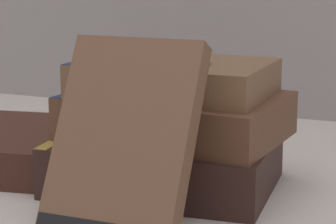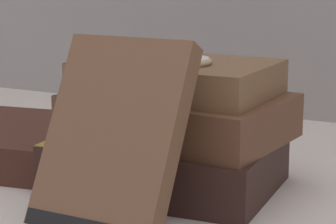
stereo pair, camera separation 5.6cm
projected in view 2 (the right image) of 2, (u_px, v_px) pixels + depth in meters
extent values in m
plane|color=beige|center=(135.00, 193.00, 0.62)|extent=(3.00, 3.00, 0.00)
cube|color=#331E19|center=(167.00, 163.00, 0.63)|extent=(0.20, 0.15, 0.04)
cube|color=olive|center=(81.00, 152.00, 0.67)|extent=(0.02, 0.14, 0.05)
cube|color=brown|center=(179.00, 116.00, 0.63)|extent=(0.19, 0.14, 0.04)
cube|color=navy|center=(102.00, 106.00, 0.67)|extent=(0.02, 0.13, 0.04)
cube|color=brown|center=(178.00, 78.00, 0.62)|extent=(0.17, 0.12, 0.03)
cube|color=navy|center=(105.00, 72.00, 0.66)|extent=(0.01, 0.12, 0.03)
cube|color=brown|center=(113.00, 137.00, 0.52)|extent=(0.11, 0.09, 0.14)
cylinder|color=silver|center=(184.00, 61.00, 0.60)|extent=(0.04, 0.04, 0.01)
torus|color=tan|center=(184.00, 61.00, 0.60)|extent=(0.05, 0.05, 0.01)
sphere|color=tan|center=(196.00, 58.00, 0.62)|extent=(0.01, 0.01, 0.01)
torus|color=#4C3828|center=(182.00, 145.00, 0.77)|extent=(0.05, 0.05, 0.00)
torus|color=#4C3828|center=(225.00, 146.00, 0.77)|extent=(0.05, 0.05, 0.00)
cylinder|color=#4C3828|center=(203.00, 145.00, 0.77)|extent=(0.02, 0.01, 0.00)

